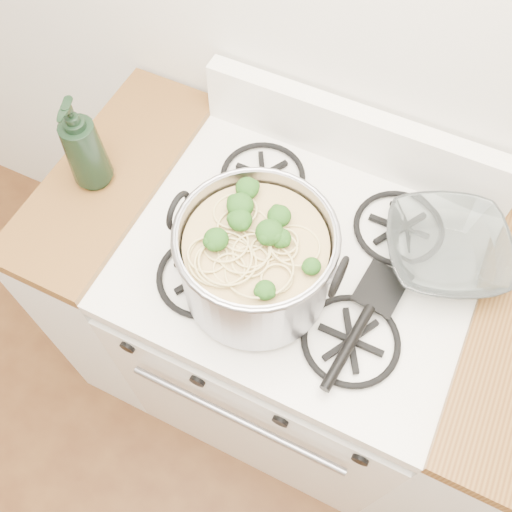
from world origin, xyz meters
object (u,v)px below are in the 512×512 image
object	(u,v)px
stock_pot	(256,261)
spatula	(382,287)
glass_bowl	(444,253)
bottle	(82,144)
gas_range	(291,333)

from	to	relation	value
stock_pot	spatula	world-z (taller)	stock_pot
spatula	stock_pot	bearing A→B (deg)	-151.31
glass_bowl	bottle	distance (m)	0.82
stock_pot	glass_bowl	xyz separation A→B (m)	(0.34, 0.24, -0.09)
bottle	gas_range	bearing A→B (deg)	-13.83
spatula	glass_bowl	size ratio (longest dim) A/B	2.94
spatula	glass_bowl	bearing A→B (deg)	60.66
spatula	gas_range	bearing A→B (deg)	-179.58
stock_pot	gas_range	bearing A→B (deg)	64.91
bottle	spatula	bearing A→B (deg)	-16.10
gas_range	spatula	world-z (taller)	spatula
gas_range	stock_pot	xyz separation A→B (m)	(-0.06, -0.12, 0.59)
gas_range	stock_pot	world-z (taller)	stock_pot
stock_pot	spatula	xyz separation A→B (m)	(0.24, 0.10, -0.09)
stock_pot	glass_bowl	bearing A→B (deg)	35.12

